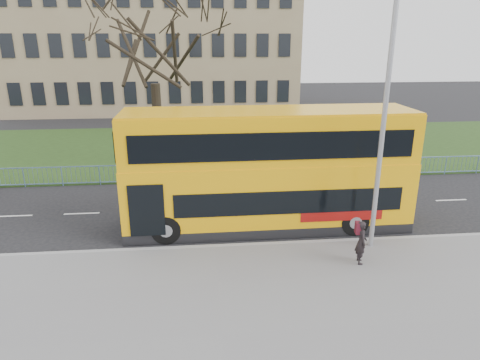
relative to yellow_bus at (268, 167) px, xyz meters
name	(u,v)px	position (x,y,z in m)	size (l,w,h in m)	color
ground	(213,231)	(-2.33, -0.39, -2.65)	(120.00, 120.00, 0.00)	black
pavement	(222,336)	(-2.33, -7.14, -2.59)	(80.00, 10.50, 0.12)	slate
kerb	(215,247)	(-2.33, -1.94, -2.58)	(80.00, 0.20, 0.14)	gray
grass_verge	(206,148)	(-2.33, 13.91, -2.61)	(80.00, 15.40, 0.08)	#1F3413
guard_railing	(209,172)	(-2.33, 6.21, -2.10)	(40.00, 0.12, 1.10)	#658CB4
bare_tree	(154,67)	(-5.33, 9.61, 3.43)	(8.40, 8.40, 12.00)	black
civic_building	(157,44)	(-7.33, 34.61, 4.35)	(30.00, 15.00, 14.00)	#907A5B
yellow_bus	(268,167)	(0.00, 0.00, 0.00)	(11.81, 2.89, 4.94)	#F7AC0A
pedestrian	(361,242)	(2.76, -3.70, -1.73)	(0.58, 0.38, 1.59)	black
street_lamp	(381,117)	(3.55, -2.44, 2.46)	(1.93, 0.24, 9.11)	#9B9DA3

